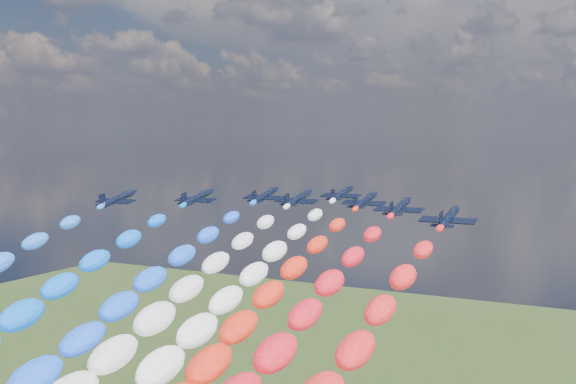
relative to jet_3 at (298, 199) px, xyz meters
The scene contains 10 objects.
jet_0 36.71m from the jet_3, 152.13° to the right, with size 8.96×12.01×2.65m, color black, non-canonical shape.
jet_1 20.93m from the jet_3, 158.63° to the right, with size 8.96×12.01×2.65m, color black, non-canonical shape.
jet_2 10.32m from the jet_3, 160.01° to the left, with size 8.96×12.01×2.65m, color black, non-canonical shape.
trail_2 61.73m from the jet_3, 99.64° to the right, with size 6.86×118.21×47.24m, color #1B54FF, non-canonical shape.
jet_3 is the anchor object (origin of this frame).
jet_4 15.56m from the jet_3, 78.36° to the left, with size 8.96×12.01×2.65m, color black, non-canonical shape.
trail_4 50.25m from the jet_3, 86.05° to the right, with size 6.86×118.21×47.24m, color white, non-canonical shape.
jet_5 13.97m from the jet_3, ahead, with size 8.96×12.01×2.65m, color black, non-canonical shape.
jet_6 24.81m from the jet_3, 15.11° to the right, with size 8.96×12.01×2.65m, color black, non-canonical shape.
jet_7 40.69m from the jet_3, 26.99° to the right, with size 8.96×12.01×2.65m, color black, non-canonical shape.
Camera 1 is at (66.57, -124.36, 119.37)m, focal length 46.88 mm.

